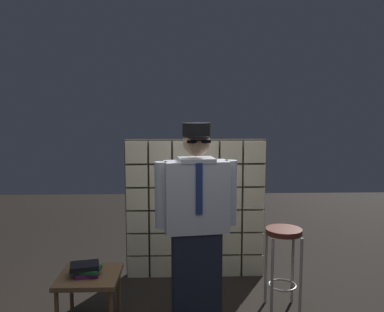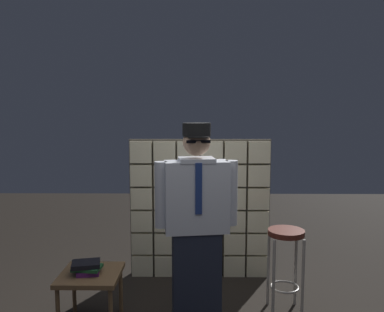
# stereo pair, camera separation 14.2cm
# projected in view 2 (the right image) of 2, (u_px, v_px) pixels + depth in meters

# --- Properties ---
(glass_block_wall) EXTENTS (1.60, 0.10, 1.60)m
(glass_block_wall) POSITION_uv_depth(u_px,v_px,m) (200.00, 209.00, 4.51)
(glass_block_wall) COLOR beige
(glass_block_wall) RESTS_ON ground
(standing_person) EXTENTS (0.72, 0.34, 1.80)m
(standing_person) POSITION_uv_depth(u_px,v_px,m) (197.00, 223.00, 3.41)
(standing_person) COLOR #1E2333
(standing_person) RESTS_ON ground
(bar_stool) EXTENTS (0.34, 0.34, 0.79)m
(bar_stool) POSITION_uv_depth(u_px,v_px,m) (286.00, 251.00, 3.71)
(bar_stool) COLOR #592319
(bar_stool) RESTS_ON ground
(side_table) EXTENTS (0.52, 0.52, 0.48)m
(side_table) POSITION_uv_depth(u_px,v_px,m) (91.00, 279.00, 3.49)
(side_table) COLOR brown
(side_table) RESTS_ON ground
(book_stack) EXTENTS (0.28, 0.23, 0.11)m
(book_stack) POSITION_uv_depth(u_px,v_px,m) (87.00, 267.00, 3.45)
(book_stack) COLOR #591E66
(book_stack) RESTS_ON side_table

